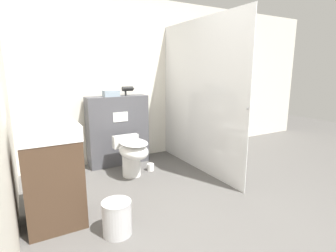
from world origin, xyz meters
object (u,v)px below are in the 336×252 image
object	(u,v)px
sink_vanity	(52,174)
hair_drier	(128,89)
waste_bin	(117,218)
toilet	(132,153)

from	to	relation	value
sink_vanity	hair_drier	xyz separation A→B (m)	(1.24, 1.23, 0.66)
hair_drier	waste_bin	world-z (taller)	hair_drier
hair_drier	waste_bin	xyz separation A→B (m)	(-0.80, -1.71, -0.98)
sink_vanity	waste_bin	size ratio (longest dim) A/B	3.56
sink_vanity	hair_drier	size ratio (longest dim) A/B	5.69
toilet	sink_vanity	xyz separation A→B (m)	(-1.04, -0.65, 0.15)
toilet	hair_drier	world-z (taller)	hair_drier
toilet	sink_vanity	distance (m)	1.24
sink_vanity	waste_bin	world-z (taller)	sink_vanity
toilet	hair_drier	size ratio (longest dim) A/B	3.15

